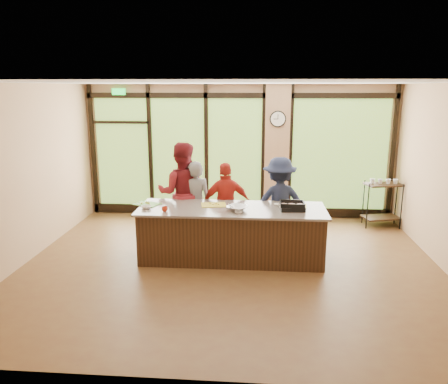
% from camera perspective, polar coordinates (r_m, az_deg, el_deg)
% --- Properties ---
extents(floor, '(7.00, 7.00, 0.00)m').
position_cam_1_polar(floor, '(7.49, 0.84, -9.52)').
color(floor, brown).
rests_on(floor, ground).
extents(ceiling, '(7.00, 7.00, 0.00)m').
position_cam_1_polar(ceiling, '(6.89, 0.93, 14.11)').
color(ceiling, white).
rests_on(ceiling, back_wall).
extents(back_wall, '(7.00, 0.00, 7.00)m').
position_cam_1_polar(back_wall, '(9.99, 2.00, 5.30)').
color(back_wall, tan).
rests_on(back_wall, floor).
extents(left_wall, '(0.00, 6.00, 6.00)m').
position_cam_1_polar(left_wall, '(8.05, -24.85, 2.03)').
color(left_wall, tan).
rests_on(left_wall, floor).
extents(window_wall, '(6.90, 0.12, 3.00)m').
position_cam_1_polar(window_wall, '(9.95, 2.92, 4.65)').
color(window_wall, tan).
rests_on(window_wall, floor).
extents(island_base, '(3.10, 1.00, 0.88)m').
position_cam_1_polar(island_base, '(7.61, 1.00, -5.58)').
color(island_base, '#301D10').
rests_on(island_base, floor).
extents(countertop, '(3.20, 1.10, 0.04)m').
position_cam_1_polar(countertop, '(7.47, 1.02, -2.25)').
color(countertop, gray).
rests_on(countertop, island_base).
extents(wall_clock, '(0.36, 0.04, 0.36)m').
position_cam_1_polar(wall_clock, '(9.77, 7.05, 9.45)').
color(wall_clock, black).
rests_on(wall_clock, window_wall).
extents(cook_left, '(0.62, 0.44, 1.61)m').
position_cam_1_polar(cook_left, '(8.23, -3.74, -1.46)').
color(cook_left, slate).
rests_on(cook_left, floor).
extents(cook_midleft, '(1.01, 0.82, 1.94)m').
position_cam_1_polar(cook_midleft, '(8.35, -5.52, -0.11)').
color(cook_midleft, maroon).
rests_on(cook_midleft, floor).
extents(cook_midright, '(1.00, 0.60, 1.59)m').
position_cam_1_polar(cook_midright, '(8.16, 0.29, -1.65)').
color(cook_midright, '#A52219').
rests_on(cook_midright, floor).
extents(cook_right, '(1.19, 0.82, 1.69)m').
position_cam_1_polar(cook_right, '(8.18, 7.22, -1.35)').
color(cook_right, '#191F38').
rests_on(cook_right, floor).
extents(roasting_pan, '(0.44, 0.36, 0.07)m').
position_cam_1_polar(roasting_pan, '(7.42, 8.88, -2.07)').
color(roasting_pan, black).
rests_on(roasting_pan, countertop).
extents(mixing_bowl, '(0.43, 0.43, 0.08)m').
position_cam_1_polar(mixing_bowl, '(7.30, 1.69, -2.13)').
color(mixing_bowl, silver).
rests_on(mixing_bowl, countertop).
extents(cutting_board_left, '(0.51, 0.45, 0.01)m').
position_cam_1_polar(cutting_board_left, '(7.81, -9.98, -1.55)').
color(cutting_board_left, '#569A38').
rests_on(cutting_board_left, countertop).
extents(cutting_board_center, '(0.48, 0.39, 0.01)m').
position_cam_1_polar(cutting_board_center, '(7.64, -1.36, -1.68)').
color(cutting_board_center, gold).
rests_on(cutting_board_center, countertop).
extents(cutting_board_right, '(0.44, 0.34, 0.01)m').
position_cam_1_polar(cutting_board_right, '(7.68, 9.19, -1.77)').
color(cutting_board_right, gold).
rests_on(cutting_board_right, countertop).
extents(prep_bowl_near, '(0.22, 0.22, 0.05)m').
position_cam_1_polar(prep_bowl_near, '(7.53, -10.14, -1.96)').
color(prep_bowl_near, silver).
rests_on(prep_bowl_near, countertop).
extents(prep_bowl_mid, '(0.14, 0.14, 0.04)m').
position_cam_1_polar(prep_bowl_mid, '(7.15, 1.90, -2.64)').
color(prep_bowl_mid, silver).
rests_on(prep_bowl_mid, countertop).
extents(prep_bowl_far, '(0.13, 0.13, 0.03)m').
position_cam_1_polar(prep_bowl_far, '(7.67, 6.98, -1.65)').
color(prep_bowl_far, silver).
rests_on(prep_bowl_far, countertop).
extents(red_ramekin, '(0.13, 0.13, 0.08)m').
position_cam_1_polar(red_ramekin, '(7.31, -7.75, -2.22)').
color(red_ramekin, '#A52510').
rests_on(red_ramekin, countertop).
extents(flower_stand, '(0.47, 0.47, 0.74)m').
position_cam_1_polar(flower_stand, '(9.44, -5.00, -2.25)').
color(flower_stand, '#301D10').
rests_on(flower_stand, floor).
extents(flower_vase, '(0.31, 0.31, 0.28)m').
position_cam_1_polar(flower_vase, '(9.32, -5.06, 0.74)').
color(flower_vase, olive).
rests_on(flower_vase, flower_stand).
extents(bar_cart, '(0.84, 0.61, 1.04)m').
position_cam_1_polar(bar_cart, '(9.91, 20.00, -0.76)').
color(bar_cart, '#301D10').
rests_on(bar_cart, floor).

